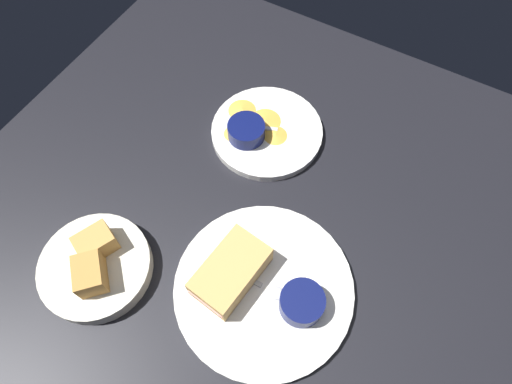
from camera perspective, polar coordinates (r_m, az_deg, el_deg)
name	(u,v)px	position (r cm, az deg, el deg)	size (l,w,h in cm)	color
ground_plane	(249,232)	(79.37, -0.96, -5.27)	(110.00, 110.00, 3.00)	black
plate_sandwich_main	(264,288)	(73.48, 1.02, -12.57)	(29.79, 29.79, 1.60)	white
sandwich_half_near	(231,272)	(71.05, -3.35, -10.44)	(14.01, 9.12, 4.80)	tan
ramekin_dark_sauce	(302,303)	(70.30, 6.08, -14.32)	(7.17, 7.17, 3.78)	#0C144C
spoon_by_dark_ramekin	(269,289)	(72.24, 1.79, -12.71)	(2.33, 9.90, 0.80)	silver
plate_chips_companion	(267,132)	(87.78, 1.44, 7.96)	(22.30, 22.30, 1.60)	white
ramekin_light_gravy	(246,130)	(84.83, -1.29, 8.15)	(7.35, 7.35, 3.22)	#0C144C
spoon_by_gravy_ramekin	(243,125)	(87.26, -1.69, 8.77)	(5.04, 9.71, 0.80)	silver
plantain_chip_scatter	(257,121)	(87.92, 0.14, 9.30)	(12.45, 15.34, 0.60)	gold
bread_basket_rear	(96,266)	(77.97, -20.42, -9.11)	(18.65, 18.65, 7.40)	silver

